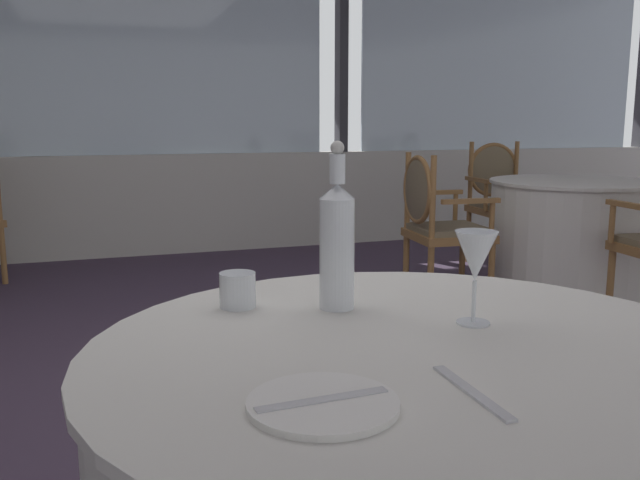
% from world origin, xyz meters
% --- Properties ---
extents(ground_plane, '(14.20, 14.20, 0.00)m').
position_xyz_m(ground_plane, '(0.00, 0.00, 0.00)').
color(ground_plane, '#47384C').
extents(window_wall_far, '(10.93, 0.14, 2.77)m').
position_xyz_m(window_wall_far, '(0.00, 3.47, 1.11)').
color(window_wall_far, beige).
rests_on(window_wall_far, ground_plane).
extents(side_plate, '(0.21, 0.21, 0.01)m').
position_xyz_m(side_plate, '(-0.20, -1.59, 0.75)').
color(side_plate, white).
rests_on(side_plate, foreground_table).
extents(butter_knife, '(0.19, 0.03, 0.00)m').
position_xyz_m(butter_knife, '(-0.20, -1.59, 0.76)').
color(butter_knife, silver).
rests_on(butter_knife, foreground_table).
extents(dinner_fork, '(0.02, 0.21, 0.00)m').
position_xyz_m(dinner_fork, '(0.01, -1.61, 0.75)').
color(dinner_fork, silver).
rests_on(dinner_fork, foreground_table).
extents(water_bottle, '(0.07, 0.07, 0.34)m').
position_xyz_m(water_bottle, '(-0.02, -1.13, 0.89)').
color(water_bottle, white).
rests_on(water_bottle, foreground_table).
extents(wine_glass, '(0.08, 0.08, 0.18)m').
position_xyz_m(wine_glass, '(0.19, -1.32, 0.88)').
color(wine_glass, white).
rests_on(wine_glass, foreground_table).
extents(water_tumbler, '(0.08, 0.08, 0.07)m').
position_xyz_m(water_tumbler, '(-0.21, -1.06, 0.78)').
color(water_tumbler, white).
rests_on(water_tumbler, foreground_table).
extents(background_table_0, '(1.08, 1.08, 0.75)m').
position_xyz_m(background_table_0, '(2.50, 1.22, 0.37)').
color(background_table_0, silver).
rests_on(background_table_0, ground_plane).
extents(dining_chair_0_0, '(0.50, 0.56, 0.93)m').
position_xyz_m(dining_chair_0_0, '(1.54, 1.30, 0.54)').
color(dining_chair_0_0, olive).
rests_on(dining_chair_0_0, ground_plane).
extents(dining_chair_0_3, '(0.56, 0.50, 0.97)m').
position_xyz_m(dining_chair_0_3, '(2.58, 2.18, 0.56)').
color(dining_chair_0_3, olive).
rests_on(dining_chair_0_3, ground_plane).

